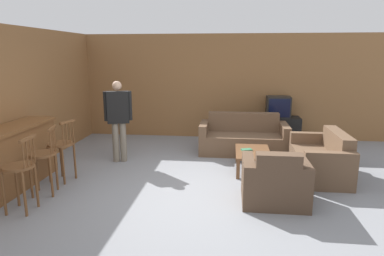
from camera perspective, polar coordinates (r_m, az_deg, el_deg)
The scene contains 15 objects.
ground_plane at distance 5.40m, azimuth 0.89°, elevation -10.86°, with size 24.00×24.00×0.00m, color gray.
wall_back at distance 8.72m, azimuth 3.38°, elevation 6.90°, with size 9.40×0.08×2.60m.
wall_left at distance 7.39m, azimuth -24.14°, elevation 4.85°, with size 0.08×8.74×2.60m.
bar_counter at distance 6.01m, azimuth -28.62°, elevation -4.85°, with size 0.55×2.24×1.00m.
bar_chair_near at distance 5.18m, azimuth -26.80°, elevation -6.50°, with size 0.42×0.42×1.05m.
bar_chair_mid at distance 5.67m, azimuth -23.51°, elevation -4.65°, with size 0.50×0.50×1.05m.
bar_chair_far at distance 6.14m, azimuth -20.90°, elevation -3.15°, with size 0.50×0.50×1.05m.
couch_far at distance 7.53m, azimuth 8.54°, elevation -1.81°, with size 1.87×0.87×0.84m.
armchair_near at distance 5.13m, azimuth 13.61°, elevation -8.85°, with size 0.92×0.83×0.82m.
loveseat_right at distance 6.44m, azimuth 20.80°, elevation -4.99°, with size 0.80×1.49×0.81m.
coffee_table at distance 6.40m, azimuth 10.08°, elevation -4.24°, with size 0.62×1.00×0.37m.
tv_unit at distance 8.61m, azimuth 13.97°, elevation -0.22°, with size 1.07×0.50×0.61m.
tv at distance 8.51m, azimuth 14.17°, elevation 3.45°, with size 0.56×0.44×0.50m.
book_on_table at distance 6.39m, azimuth 9.09°, elevation -3.61°, with size 0.22×0.18×0.03m.
person_by_window at distance 6.85m, azimuth -12.17°, elevation 1.85°, with size 0.52×0.28×1.61m.
Camera 1 is at (0.49, -4.94, 2.13)m, focal length 32.00 mm.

